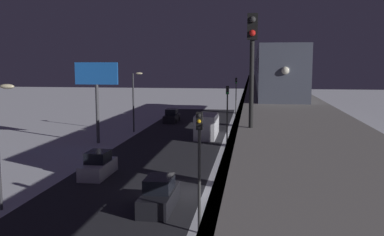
# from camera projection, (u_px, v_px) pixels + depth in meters

# --- Properties ---
(ground_plane) EXTENTS (240.00, 240.00, 0.00)m
(ground_plane) POSITION_uv_depth(u_px,v_px,m) (188.00, 193.00, 29.91)
(ground_plane) COLOR white
(avenue_asphalt) EXTENTS (11.00, 106.43, 0.01)m
(avenue_asphalt) POSITION_uv_depth(u_px,v_px,m) (125.00, 190.00, 30.52)
(avenue_asphalt) COLOR #28282D
(avenue_asphalt) RESTS_ON ground_plane
(elevated_railway) EXTENTS (5.00, 106.43, 6.58)m
(elevated_railway) POSITION_uv_depth(u_px,v_px,m) (278.00, 112.00, 28.37)
(elevated_railway) COLOR gray
(elevated_railway) RESTS_ON ground_plane
(subway_train) EXTENTS (2.94, 55.47, 3.40)m
(subway_train) POSITION_uv_depth(u_px,v_px,m) (268.00, 67.00, 51.09)
(subway_train) COLOR #4C5160
(subway_train) RESTS_ON elevated_railway
(rail_signal) EXTENTS (0.36, 0.41, 4.00)m
(rail_signal) POSITION_uv_depth(u_px,v_px,m) (252.00, 51.00, 15.17)
(rail_signal) COLOR black
(rail_signal) RESTS_ON elevated_railway
(sedan_black) EXTENTS (1.91, 4.72, 1.97)m
(sedan_black) POSITION_uv_depth(u_px,v_px,m) (172.00, 117.00, 65.14)
(sedan_black) COLOR black
(sedan_black) RESTS_ON ground_plane
(sedan_white) EXTENTS (1.80, 4.40, 1.97)m
(sedan_white) POSITION_uv_depth(u_px,v_px,m) (98.00, 166.00, 34.22)
(sedan_white) COLOR silver
(sedan_white) RESTS_ON ground_plane
(sedan_black_2) EXTENTS (1.80, 4.72, 1.97)m
(sedan_black_2) POSITION_uv_depth(u_px,v_px,m) (159.00, 196.00, 26.61)
(sedan_black_2) COLOR black
(sedan_black_2) RESTS_ON ground_plane
(box_truck) EXTENTS (2.40, 7.40, 2.80)m
(box_truck) POSITION_uv_depth(u_px,v_px,m) (207.00, 126.00, 52.22)
(box_truck) COLOR silver
(box_truck) RESTS_ON ground_plane
(traffic_light_near) EXTENTS (0.32, 0.44, 6.40)m
(traffic_light_near) POSITION_uv_depth(u_px,v_px,m) (199.00, 155.00, 22.27)
(traffic_light_near) COLOR #2D2D2D
(traffic_light_near) RESTS_ON ground_plane
(traffic_light_mid) EXTENTS (0.32, 0.44, 6.40)m
(traffic_light_mid) POSITION_uv_depth(u_px,v_px,m) (227.00, 106.00, 46.62)
(traffic_light_mid) COLOR #2D2D2D
(traffic_light_mid) RESTS_ON ground_plane
(traffic_light_far) EXTENTS (0.32, 0.44, 6.40)m
(traffic_light_far) POSITION_uv_depth(u_px,v_px,m) (236.00, 91.00, 70.97)
(traffic_light_far) COLOR #2D2D2D
(traffic_light_far) RESTS_ON ground_plane
(commercial_billboard) EXTENTS (4.80, 0.36, 8.90)m
(commercial_billboard) POSITION_uv_depth(u_px,v_px,m) (97.00, 81.00, 47.44)
(commercial_billboard) COLOR #4C4C51
(commercial_billboard) RESTS_ON ground_plane
(street_lamp_near) EXTENTS (1.35, 0.44, 7.65)m
(street_lamp_near) POSITION_uv_depth(u_px,v_px,m) (0.00, 132.00, 25.83)
(street_lamp_near) COLOR #38383D
(street_lamp_near) RESTS_ON ground_plane
(street_lamp_far) EXTENTS (1.35, 0.44, 7.65)m
(street_lamp_far) POSITION_uv_depth(u_px,v_px,m) (135.00, 95.00, 55.30)
(street_lamp_far) COLOR #38383D
(street_lamp_far) RESTS_ON ground_plane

